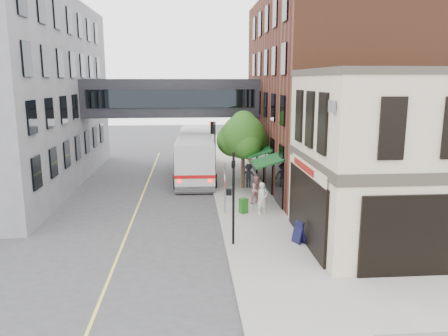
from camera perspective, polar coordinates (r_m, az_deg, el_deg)
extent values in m
plane|color=#38383A|center=(19.64, 0.61, -12.43)|extent=(120.00, 120.00, 0.00)
cube|color=gray|center=(33.04, 1.91, -2.32)|extent=(4.00, 60.00, 0.15)
cube|color=#BCB390|center=(22.87, 23.23, 0.76)|extent=(10.00, 8.00, 8.15)
cube|color=#38332B|center=(22.86, 23.25, 0.95)|extent=(10.12, 8.12, 0.50)
cube|color=#38332B|center=(22.54, 24.09, 11.37)|extent=(10.12, 8.12, 0.30)
cube|color=black|center=(21.53, 10.69, -5.21)|extent=(0.14, 6.40, 3.40)
cube|color=black|center=(21.52, 10.58, -5.21)|extent=(0.04, 5.90, 3.00)
cube|color=maroon|center=(21.61, 10.31, 0.20)|extent=(0.03, 3.60, 0.32)
cube|color=#5A2E1C|center=(34.89, 15.16, 9.53)|extent=(12.00, 18.00, 14.00)
cube|color=#0D3B14|center=(32.37, 4.00, 2.65)|extent=(1.80, 13.00, 0.40)
cube|color=black|center=(35.94, -6.80, 9.09)|extent=(14.00, 3.00, 3.00)
cube|color=black|center=(34.39, -6.90, 8.98)|extent=(13.00, 0.08, 1.40)
cube|color=black|center=(37.48, -6.71, 9.19)|extent=(13.00, 0.08, 1.40)
cylinder|color=black|center=(20.74, 1.24, -4.07)|extent=(0.12, 0.12, 4.50)
cube|color=black|center=(20.63, 0.63, -3.15)|extent=(0.25, 0.22, 0.30)
imported|color=black|center=(20.33, 1.26, 0.96)|extent=(0.20, 0.16, 1.00)
cylinder|color=black|center=(35.38, -1.19, 2.45)|extent=(0.12, 0.12, 4.50)
cube|color=black|center=(35.31, -1.55, 3.01)|extent=(0.25, 0.22, 0.30)
cube|color=black|center=(35.13, -1.56, 5.27)|extent=(0.28, 0.28, 1.00)
sphere|color=#FF0C05|center=(35.09, -1.82, 5.83)|extent=(0.18, 0.18, 0.18)
cylinder|color=gray|center=(25.75, 0.12, -2.70)|extent=(0.08, 0.08, 3.00)
cube|color=white|center=(25.59, 0.08, -1.18)|extent=(0.03, 0.75, 0.22)
cube|color=#0C591E|center=(25.47, 0.08, 0.03)|extent=(0.03, 0.70, 0.18)
cube|color=#B20C0C|center=(25.70, 0.08, -2.26)|extent=(0.03, 0.30, 0.40)
cylinder|color=#382619|center=(31.77, 2.48, -0.16)|extent=(0.28, 0.28, 2.80)
sphere|color=#1E5015|center=(31.37, 2.52, 4.14)|extent=(3.20, 3.20, 3.20)
sphere|color=#1E5015|center=(32.02, 3.83, 3.55)|extent=(2.20, 2.20, 2.20)
sphere|color=#1E5015|center=(31.63, 1.19, 3.66)|extent=(2.40, 2.40, 2.40)
sphere|color=#1E5015|center=(31.89, 2.58, 5.71)|extent=(2.00, 2.00, 2.00)
cube|color=#D8CC4C|center=(29.19, -11.02, -4.54)|extent=(0.12, 40.00, 0.01)
cube|color=silver|center=(36.67, -3.68, 1.92)|extent=(3.21, 13.11, 3.29)
cube|color=black|center=(36.58, -3.69, 2.79)|extent=(3.28, 12.89, 1.19)
cube|color=#B20C0C|center=(36.77, -3.67, 1.05)|extent=(3.28, 13.14, 0.25)
cylinder|color=black|center=(32.32, -6.28, -1.80)|extent=(0.37, 1.14, 1.13)
cylinder|color=black|center=(32.27, -1.25, -1.75)|extent=(0.37, 1.14, 1.13)
cylinder|color=black|center=(41.18, -5.54, 1.11)|extent=(0.37, 1.14, 1.13)
cylinder|color=black|center=(41.14, -1.60, 1.15)|extent=(0.37, 1.14, 1.13)
imported|color=silver|center=(25.87, 5.05, -3.95)|extent=(0.80, 0.67, 1.88)
imported|color=tan|center=(27.98, 4.34, -2.81)|extent=(1.08, 0.98, 1.82)
imported|color=black|center=(32.02, 3.24, -1.01)|extent=(1.16, 0.68, 1.77)
cube|color=#1A5914|center=(26.08, 2.57, -4.94)|extent=(0.56, 0.54, 0.88)
cube|color=black|center=(21.71, 9.77, -8.25)|extent=(0.60, 0.71, 1.08)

